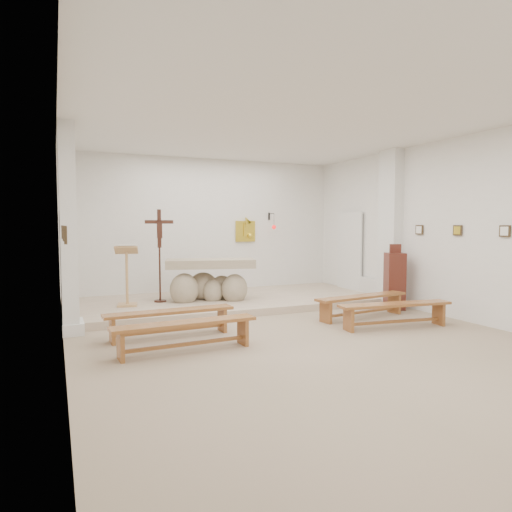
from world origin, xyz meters
name	(u,v)px	position (x,y,z in m)	size (l,w,h in m)	color
ground	(304,340)	(0.00, 0.00, 0.00)	(7.00, 10.00, 0.00)	tan
wall_left	(62,231)	(-3.49, 0.00, 1.75)	(0.02, 10.00, 3.50)	white
wall_right	(467,229)	(3.49, 0.00, 1.75)	(0.02, 10.00, 3.50)	white
wall_back	(207,228)	(0.00, 4.99, 1.75)	(7.00, 0.02, 3.50)	white
ceiling	(305,116)	(0.00, 0.00, 3.49)	(7.00, 10.00, 0.02)	silver
sanctuary_platform	(228,301)	(0.00, 3.50, 0.07)	(6.98, 3.00, 0.15)	beige
pilaster_left	(68,229)	(-3.37, 2.00, 1.75)	(0.26, 0.55, 3.50)	white
pilaster_right	(390,228)	(3.37, 2.00, 1.75)	(0.26, 0.55, 3.50)	white
gold_wall_relief	(245,231)	(1.05, 4.96, 1.65)	(0.55, 0.04, 0.55)	gold
sanctuary_lamp	(273,225)	(1.75, 4.71, 1.81)	(0.11, 0.36, 0.44)	black
station_frame_left_front	(65,235)	(-3.47, -0.80, 1.72)	(0.03, 0.20, 0.20)	#3C2C1A
station_frame_left_mid	(64,233)	(-3.47, 0.20, 1.72)	(0.03, 0.20, 0.20)	#3C2C1A
station_frame_left_rear	(63,232)	(-3.47, 1.20, 1.72)	(0.03, 0.20, 0.20)	#3C2C1A
station_frame_right_front	(505,231)	(3.47, -0.80, 1.72)	(0.03, 0.20, 0.20)	#3C2C1A
station_frame_right_mid	(458,230)	(3.47, 0.20, 1.72)	(0.03, 0.20, 0.20)	#3C2C1A
station_frame_right_rear	(419,230)	(3.47, 1.20, 1.72)	(0.03, 0.20, 0.20)	#3C2C1A
radiator_left	(66,310)	(-3.43, 2.70, 0.27)	(0.10, 0.85, 0.52)	silver
radiator_right	(371,289)	(3.43, 2.70, 0.27)	(0.10, 0.85, 0.52)	silver
altar	(209,283)	(-0.46, 3.41, 0.53)	(2.07, 1.23, 1.00)	tan
lectern	(127,276)	(-2.25, 3.38, 0.78)	(0.52, 0.46, 1.28)	tan
crucifix_stand	(160,249)	(-1.51, 3.62, 1.31)	(0.61, 0.26, 2.01)	#3D1C13
potted_plant	(193,286)	(-0.70, 3.89, 0.43)	(0.50, 0.43, 0.55)	#294F1F
donation_pedestal	(395,281)	(3.10, 1.50, 0.62)	(0.49, 0.49, 1.41)	#521E17
bench_left_front	(170,317)	(-1.90, 1.04, 0.33)	(2.12, 0.42, 0.45)	brown
bench_right_front	(362,301)	(1.90, 1.04, 0.33)	(2.13, 0.60, 0.45)	brown
bench_left_second	(185,329)	(-1.90, 0.09, 0.33)	(2.12, 0.45, 0.45)	brown
bench_right_second	(395,309)	(1.90, 0.09, 0.33)	(2.13, 0.61, 0.45)	brown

